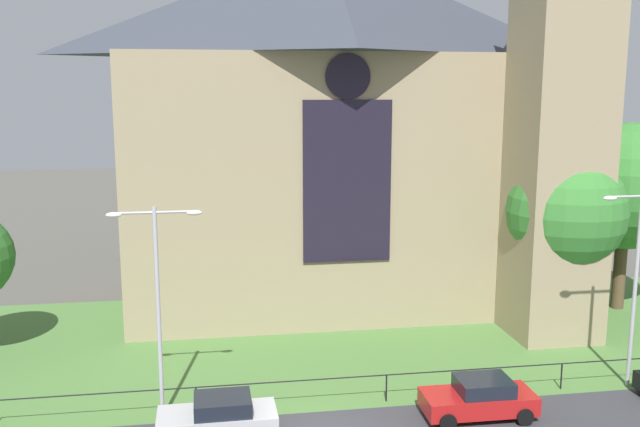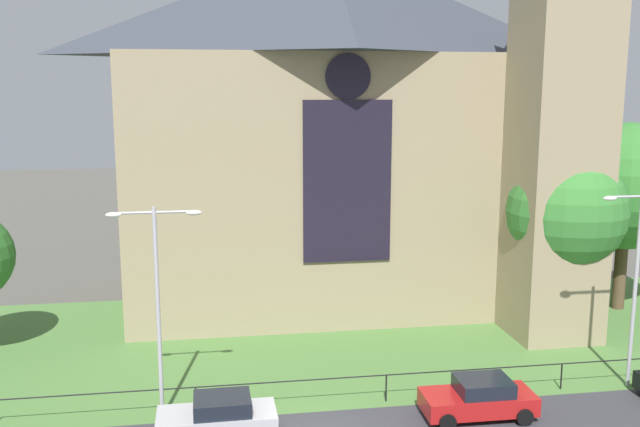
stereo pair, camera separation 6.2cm
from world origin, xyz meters
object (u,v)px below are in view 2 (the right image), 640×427
at_px(streetlamp_far, 637,264).
at_px(tree_right_far, 627,186).
at_px(tree_right_near, 566,212).
at_px(parked_car_silver, 218,417).
at_px(church_building, 342,124).
at_px(parked_car_red, 479,398).
at_px(streetlamp_near, 157,286).

bearing_deg(streetlamp_far, tree_right_far, 60.33).
xyz_separation_m(tree_right_near, parked_car_silver, (-17.15, -8.08, -5.52)).
relative_size(streetlamp_far, parked_car_silver, 1.94).
relative_size(church_building, tree_right_near, 2.83).
bearing_deg(tree_right_near, parked_car_red, -132.83).
bearing_deg(parked_car_red, tree_right_far, -137.34).
xyz_separation_m(streetlamp_near, parked_car_red, (11.79, -1.73, -4.40)).
height_order(church_building, streetlamp_far, church_building).
bearing_deg(parked_car_silver, church_building, -116.00).
distance_m(tree_right_far, streetlamp_near, 26.51).
bearing_deg(streetlamp_far, streetlamp_near, 180.00).
xyz_separation_m(tree_right_far, parked_car_silver, (-22.51, -11.57, -6.20)).
bearing_deg(parked_car_red, church_building, -80.68).
xyz_separation_m(church_building, parked_car_silver, (-7.37, -15.55, -9.53)).
relative_size(tree_right_near, streetlamp_far, 1.12).
distance_m(church_building, streetlamp_near, 17.46).
distance_m(church_building, tree_right_near, 12.95).
bearing_deg(tree_right_near, parked_car_silver, -154.78).
height_order(church_building, tree_right_far, church_building).
xyz_separation_m(streetlamp_far, parked_car_silver, (-16.94, -1.79, -4.48)).
bearing_deg(tree_right_near, streetlamp_near, -161.89).
distance_m(tree_right_far, tree_right_near, 6.42).
relative_size(tree_right_near, parked_car_silver, 2.18).
bearing_deg(streetlamp_near, tree_right_near, 18.11).
height_order(parked_car_silver, parked_car_red, same).
bearing_deg(parked_car_red, streetlamp_far, -165.85).
xyz_separation_m(tree_right_far, parked_car_red, (-12.78, -11.50, -6.20)).
bearing_deg(tree_right_far, streetlamp_near, -158.31).
height_order(tree_right_far, streetlamp_near, tree_right_far).
relative_size(tree_right_far, tree_right_near, 1.14).
xyz_separation_m(church_building, tree_right_near, (9.78, -7.47, -4.01)).
bearing_deg(streetlamp_far, parked_car_red, -166.53).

